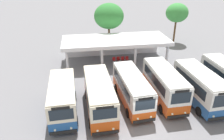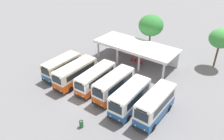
{
  "view_description": "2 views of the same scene",
  "coord_description": "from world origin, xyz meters",
  "px_view_note": "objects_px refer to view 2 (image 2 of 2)",
  "views": [
    {
      "loc": [
        -5.09,
        -13.88,
        12.43
      ],
      "look_at": [
        -1.65,
        7.81,
        1.81
      ],
      "focal_mm": 34.4,
      "sensor_mm": 36.0,
      "label": 1
    },
    {
      "loc": [
        18.22,
        -16.36,
        19.03
      ],
      "look_at": [
        0.83,
        6.25,
        2.31
      ],
      "focal_mm": 35.2,
      "sensor_mm": 36.0,
      "label": 2
    }
  ],
  "objects_px": {
    "waiting_chair_second_from_end": "(135,61)",
    "litter_bin_apron": "(81,124)",
    "city_bus_second_in_row": "(76,73)",
    "city_bus_far_end_green": "(155,104)",
    "waiting_chair_fourth_seat": "(141,63)",
    "city_bus_nearest_orange": "(62,66)",
    "city_bus_middle_cream": "(96,78)",
    "waiting_chair_middle_seat": "(138,62)",
    "city_bus_fifth_blue": "(130,97)",
    "city_bus_fourth_amber": "(114,85)",
    "waiting_chair_end_by_column": "(132,60)"
  },
  "relations": [
    {
      "from": "city_bus_nearest_orange",
      "to": "waiting_chair_fourth_seat",
      "type": "distance_m",
      "value": 13.65
    },
    {
      "from": "city_bus_far_end_green",
      "to": "waiting_chair_fourth_seat",
      "type": "height_order",
      "value": "city_bus_far_end_green"
    },
    {
      "from": "city_bus_second_in_row",
      "to": "city_bus_fourth_amber",
      "type": "height_order",
      "value": "city_bus_fourth_amber"
    },
    {
      "from": "city_bus_middle_cream",
      "to": "city_bus_fourth_amber",
      "type": "xyz_separation_m",
      "value": [
        3.32,
        0.02,
        0.15
      ]
    },
    {
      "from": "city_bus_second_in_row",
      "to": "city_bus_far_end_green",
      "type": "distance_m",
      "value": 13.3
    },
    {
      "from": "city_bus_second_in_row",
      "to": "waiting_chair_second_from_end",
      "type": "xyz_separation_m",
      "value": [
        3.85,
        10.93,
        -1.24
      ]
    },
    {
      "from": "city_bus_far_end_green",
      "to": "litter_bin_apron",
      "type": "relative_size",
      "value": 7.86
    },
    {
      "from": "litter_bin_apron",
      "to": "waiting_chair_fourth_seat",
      "type": "bearing_deg",
      "value": 97.35
    },
    {
      "from": "city_bus_fourth_amber",
      "to": "waiting_chair_second_from_end",
      "type": "bearing_deg",
      "value": 105.61
    },
    {
      "from": "city_bus_nearest_orange",
      "to": "litter_bin_apron",
      "type": "xyz_separation_m",
      "value": [
        10.65,
        -6.54,
        -1.24
      ]
    },
    {
      "from": "city_bus_nearest_orange",
      "to": "city_bus_fifth_blue",
      "type": "xyz_separation_m",
      "value": [
        13.29,
        -0.21,
        0.12
      ]
    },
    {
      "from": "city_bus_second_in_row",
      "to": "waiting_chair_end_by_column",
      "type": "relative_size",
      "value": 8.82
    },
    {
      "from": "city_bus_middle_cream",
      "to": "waiting_chair_middle_seat",
      "type": "relative_size",
      "value": 8.78
    },
    {
      "from": "waiting_chair_middle_seat",
      "to": "waiting_chair_end_by_column",
      "type": "bearing_deg",
      "value": -178.26
    },
    {
      "from": "city_bus_nearest_orange",
      "to": "city_bus_middle_cream",
      "type": "xyz_separation_m",
      "value": [
        6.64,
        0.71,
        -0.02
      ]
    },
    {
      "from": "waiting_chair_end_by_column",
      "to": "waiting_chair_second_from_end",
      "type": "height_order",
      "value": "same"
    },
    {
      "from": "litter_bin_apron",
      "to": "city_bus_nearest_orange",
      "type": "bearing_deg",
      "value": 148.45
    },
    {
      "from": "city_bus_fourth_amber",
      "to": "waiting_chair_middle_seat",
      "type": "height_order",
      "value": "city_bus_fourth_amber"
    },
    {
      "from": "city_bus_far_end_green",
      "to": "waiting_chair_second_from_end",
      "type": "bearing_deg",
      "value": 132.13
    },
    {
      "from": "waiting_chair_middle_seat",
      "to": "city_bus_middle_cream",
      "type": "bearing_deg",
      "value": -96.6
    },
    {
      "from": "city_bus_middle_cream",
      "to": "city_bus_far_end_green",
      "type": "bearing_deg",
      "value": -2.32
    },
    {
      "from": "waiting_chair_end_by_column",
      "to": "litter_bin_apron",
      "type": "bearing_deg",
      "value": -76.54
    },
    {
      "from": "waiting_chair_end_by_column",
      "to": "waiting_chair_second_from_end",
      "type": "relative_size",
      "value": 1.0
    },
    {
      "from": "city_bus_fourth_amber",
      "to": "waiting_chair_second_from_end",
      "type": "xyz_separation_m",
      "value": [
        -2.8,
        10.01,
        -1.3
      ]
    },
    {
      "from": "city_bus_far_end_green",
      "to": "waiting_chair_middle_seat",
      "type": "xyz_separation_m",
      "value": [
        -8.81,
        10.4,
        -1.41
      ]
    },
    {
      "from": "waiting_chair_end_by_column",
      "to": "waiting_chair_middle_seat",
      "type": "height_order",
      "value": "same"
    },
    {
      "from": "city_bus_fourth_amber",
      "to": "waiting_chair_fourth_seat",
      "type": "distance_m",
      "value": 10.14
    },
    {
      "from": "city_bus_fourth_amber",
      "to": "litter_bin_apron",
      "type": "height_order",
      "value": "city_bus_fourth_amber"
    },
    {
      "from": "litter_bin_apron",
      "to": "waiting_chair_middle_seat",
      "type": "bearing_deg",
      "value": 99.39
    },
    {
      "from": "city_bus_middle_cream",
      "to": "litter_bin_apron",
      "type": "xyz_separation_m",
      "value": [
        4.01,
        -7.25,
        -1.21
      ]
    },
    {
      "from": "city_bus_nearest_orange",
      "to": "city_bus_far_end_green",
      "type": "xyz_separation_m",
      "value": [
        16.61,
        0.3,
        0.24
      ]
    },
    {
      "from": "city_bus_fourth_amber",
      "to": "waiting_chair_end_by_column",
      "type": "height_order",
      "value": "city_bus_fourth_amber"
    },
    {
      "from": "city_bus_fourth_amber",
      "to": "city_bus_far_end_green",
      "type": "relative_size",
      "value": 1.03
    },
    {
      "from": "city_bus_nearest_orange",
      "to": "waiting_chair_middle_seat",
      "type": "xyz_separation_m",
      "value": [
        7.8,
        10.7,
        -1.17
      ]
    },
    {
      "from": "city_bus_fifth_blue",
      "to": "city_bus_far_end_green",
      "type": "height_order",
      "value": "city_bus_far_end_green"
    },
    {
      "from": "city_bus_fifth_blue",
      "to": "city_bus_far_end_green",
      "type": "xyz_separation_m",
      "value": [
        3.32,
        0.52,
        0.12
      ]
    },
    {
      "from": "city_bus_fifth_blue",
      "to": "city_bus_fourth_amber",
      "type": "bearing_deg",
      "value": 164.12
    },
    {
      "from": "city_bus_second_in_row",
      "to": "waiting_chair_fourth_seat",
      "type": "height_order",
      "value": "city_bus_second_in_row"
    },
    {
      "from": "city_bus_second_in_row",
      "to": "waiting_chair_fourth_seat",
      "type": "relative_size",
      "value": 8.82
    },
    {
      "from": "litter_bin_apron",
      "to": "city_bus_middle_cream",
      "type": "bearing_deg",
      "value": 118.94
    },
    {
      "from": "city_bus_far_end_green",
      "to": "waiting_chair_fourth_seat",
      "type": "bearing_deg",
      "value": 128.25
    },
    {
      "from": "city_bus_far_end_green",
      "to": "city_bus_fourth_amber",
      "type": "bearing_deg",
      "value": 176.32
    },
    {
      "from": "city_bus_nearest_orange",
      "to": "city_bus_fifth_blue",
      "type": "height_order",
      "value": "city_bus_fifth_blue"
    },
    {
      "from": "city_bus_nearest_orange",
      "to": "waiting_chair_second_from_end",
      "type": "height_order",
      "value": "city_bus_nearest_orange"
    },
    {
      "from": "city_bus_fourth_amber",
      "to": "city_bus_far_end_green",
      "type": "height_order",
      "value": "city_bus_far_end_green"
    },
    {
      "from": "city_bus_middle_cream",
      "to": "waiting_chair_middle_seat",
      "type": "distance_m",
      "value": 10.13
    },
    {
      "from": "waiting_chair_second_from_end",
      "to": "litter_bin_apron",
      "type": "distance_m",
      "value": 17.63
    },
    {
      "from": "city_bus_second_in_row",
      "to": "city_bus_fifth_blue",
      "type": "relative_size",
      "value": 1.07
    },
    {
      "from": "city_bus_fifth_blue",
      "to": "waiting_chair_middle_seat",
      "type": "relative_size",
      "value": 8.26
    },
    {
      "from": "city_bus_second_in_row",
      "to": "city_bus_far_end_green",
      "type": "relative_size",
      "value": 1.07
    }
  ]
}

